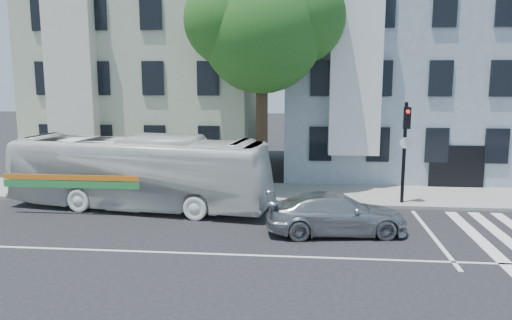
# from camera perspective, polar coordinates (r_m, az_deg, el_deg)

# --- Properties ---
(ground) EXTENTS (120.00, 120.00, 0.00)m
(ground) POSITION_cam_1_polar(r_m,az_deg,el_deg) (15.84, -1.99, -10.80)
(ground) COLOR black
(ground) RESTS_ON ground
(sidewalk_far) EXTENTS (80.00, 4.00, 0.15)m
(sidewalk_far) POSITION_cam_1_polar(r_m,az_deg,el_deg) (23.44, 0.55, -3.84)
(sidewalk_far) COLOR gray
(sidewalk_far) RESTS_ON ground
(building_left) EXTENTS (12.00, 10.00, 11.00)m
(building_left) POSITION_cam_1_polar(r_m,az_deg,el_deg) (31.04, -11.45, 9.37)
(building_left) COLOR #A3AD91
(building_left) RESTS_ON ground
(building_right) EXTENTS (12.00, 10.00, 11.00)m
(building_right) POSITION_cam_1_polar(r_m,az_deg,el_deg) (30.14, 15.31, 9.22)
(building_right) COLOR gray
(building_right) RESTS_ON ground
(street_tree) EXTENTS (7.30, 5.90, 11.10)m
(street_tree) POSITION_cam_1_polar(r_m,az_deg,el_deg) (23.64, 0.88, 15.20)
(street_tree) COLOR #2D2116
(street_tree) RESTS_ON ground
(bus) EXTENTS (4.16, 11.33, 3.09)m
(bus) POSITION_cam_1_polar(r_m,az_deg,el_deg) (21.43, -13.24, -1.36)
(bus) COLOR silver
(bus) RESTS_ON ground
(sedan) EXTENTS (2.63, 5.16, 1.43)m
(sedan) POSITION_cam_1_polar(r_m,az_deg,el_deg) (17.93, 9.13, -6.07)
(sedan) COLOR #A3A6AA
(sedan) RESTS_ON ground
(hedge) EXTENTS (8.28, 3.70, 0.70)m
(hedge) POSITION_cam_1_polar(r_m,az_deg,el_deg) (22.58, -11.58, -3.45)
(hedge) COLOR #26621F
(hedge) RESTS_ON sidewalk_far
(traffic_signal) EXTENTS (0.47, 0.54, 4.44)m
(traffic_signal) POSITION_cam_1_polar(r_m,az_deg,el_deg) (21.82, 16.69, 2.21)
(traffic_signal) COLOR black
(traffic_signal) RESTS_ON ground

